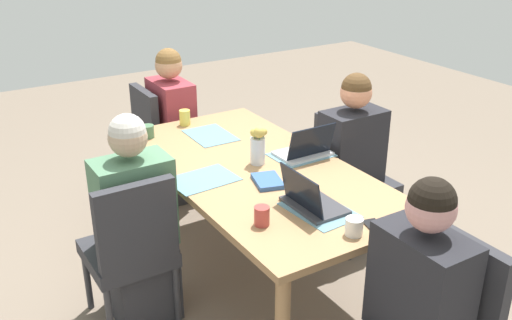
# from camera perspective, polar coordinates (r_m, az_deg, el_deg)

# --- Properties ---
(ground_plane) EXTENTS (10.00, 10.00, 0.00)m
(ground_plane) POSITION_cam_1_polar(r_m,az_deg,el_deg) (3.75, 0.00, -11.22)
(ground_plane) COLOR #756656
(dining_table) EXTENTS (1.95, 0.98, 0.75)m
(dining_table) POSITION_cam_1_polar(r_m,az_deg,el_deg) (3.41, 0.00, -1.96)
(dining_table) COLOR #9E754C
(dining_table) RESTS_ON ground_plane
(chair_head_right_left_near) EXTENTS (0.44, 0.44, 0.90)m
(chair_head_right_left_near) POSITION_cam_1_polar(r_m,az_deg,el_deg) (4.55, -9.26, 2.18)
(chair_head_right_left_near) COLOR #2D2D33
(chair_head_right_left_near) RESTS_ON ground_plane
(person_head_right_left_near) EXTENTS (0.40, 0.36, 1.19)m
(person_head_right_left_near) POSITION_cam_1_polar(r_m,az_deg,el_deg) (4.52, -8.11, 2.45)
(person_head_right_left_near) COLOR #2D2D33
(person_head_right_left_near) RESTS_ON ground_plane
(chair_near_left_mid) EXTENTS (0.44, 0.44, 0.90)m
(chair_near_left_mid) POSITION_cam_1_polar(r_m,az_deg,el_deg) (4.00, 9.14, -0.93)
(chair_near_left_mid) COLOR #2D2D33
(chair_near_left_mid) RESTS_ON ground_plane
(person_near_left_mid) EXTENTS (0.36, 0.40, 1.19)m
(person_near_left_mid) POSITION_cam_1_polar(r_m,az_deg,el_deg) (3.90, 9.19, -1.15)
(person_near_left_mid) COLOR #2D2D33
(person_near_left_mid) RESTS_ON ground_plane
(chair_far_left_far) EXTENTS (0.44, 0.44, 0.90)m
(chair_far_left_far) POSITION_cam_1_polar(r_m,az_deg,el_deg) (3.18, -12.05, -8.12)
(chair_far_left_far) COLOR #2D2D33
(chair_far_left_far) RESTS_ON ground_plane
(person_far_left_far) EXTENTS (0.36, 0.40, 1.19)m
(person_far_left_far) POSITION_cam_1_polar(r_m,az_deg,el_deg) (3.24, -11.56, -6.84)
(person_far_left_far) COLOR #2D2D33
(person_far_left_far) RESTS_ON ground_plane
(flower_vase) EXTENTS (0.10, 0.10, 0.24)m
(flower_vase) POSITION_cam_1_polar(r_m,az_deg,el_deg) (3.39, 0.18, 1.55)
(flower_vase) COLOR silver
(flower_vase) RESTS_ON dining_table
(placemat_head_right_left_near) EXTENTS (0.36, 0.26, 0.00)m
(placemat_head_right_left_near) POSITION_cam_1_polar(r_m,az_deg,el_deg) (3.86, -4.47, 2.42)
(placemat_head_right_left_near) COLOR slate
(placemat_head_right_left_near) RESTS_ON dining_table
(placemat_near_left_mid) EXTENTS (0.27, 0.36, 0.00)m
(placemat_near_left_mid) POSITION_cam_1_polar(r_m,az_deg,el_deg) (3.56, 4.44, 0.50)
(placemat_near_left_mid) COLOR slate
(placemat_near_left_mid) RESTS_ON dining_table
(placemat_far_left_far) EXTENTS (0.28, 0.38, 0.00)m
(placemat_far_left_far) POSITION_cam_1_polar(r_m,az_deg,el_deg) (3.25, -5.18, -1.89)
(placemat_far_left_far) COLOR slate
(placemat_far_left_far) RESTS_ON dining_table
(placemat_head_left_right_near) EXTENTS (0.38, 0.28, 0.00)m
(placemat_head_left_right_near) POSITION_cam_1_polar(r_m,az_deg,el_deg) (2.94, 6.26, -4.86)
(placemat_head_left_right_near) COLOR slate
(placemat_head_left_right_near) RESTS_ON dining_table
(laptop_head_left_right_near) EXTENTS (0.32, 0.22, 0.21)m
(laptop_head_left_right_near) POSITION_cam_1_polar(r_m,az_deg,el_deg) (2.93, 5.38, -3.96)
(laptop_head_left_right_near) COLOR #38383D
(laptop_head_left_right_near) RESTS_ON dining_table
(laptop_near_left_mid) EXTENTS (0.22, 0.32, 0.21)m
(laptop_near_left_mid) POSITION_cam_1_polar(r_m,az_deg,el_deg) (3.53, 4.83, 1.01)
(laptop_near_left_mid) COLOR silver
(laptop_near_left_mid) RESTS_ON dining_table
(coffee_mug_near_left) EXTENTS (0.08, 0.08, 0.08)m
(coffee_mug_near_left) POSITION_cam_1_polar(r_m,az_deg,el_deg) (2.74, 9.54, -6.42)
(coffee_mug_near_left) COLOR white
(coffee_mug_near_left) RESTS_ON dining_table
(coffee_mug_near_right) EXTENTS (0.08, 0.08, 0.08)m
(coffee_mug_near_right) POSITION_cam_1_polar(r_m,az_deg,el_deg) (3.87, -10.50, 2.76)
(coffee_mug_near_right) COLOR #47704C
(coffee_mug_near_right) RESTS_ON dining_table
(coffee_mug_centre_left) EXTENTS (0.07, 0.07, 0.09)m
(coffee_mug_centre_left) POSITION_cam_1_polar(r_m,az_deg,el_deg) (2.77, 0.57, -5.47)
(coffee_mug_centre_left) COLOR #AD3D38
(coffee_mug_centre_left) RESTS_ON dining_table
(coffee_mug_centre_right) EXTENTS (0.07, 0.07, 0.11)m
(coffee_mug_centre_right) POSITION_cam_1_polar(r_m,az_deg,el_deg) (4.05, -6.96, 4.13)
(coffee_mug_centre_right) COLOR #DBC64C
(coffee_mug_centre_right) RESTS_ON dining_table
(book_red_cover) EXTENTS (0.23, 0.19, 0.03)m
(book_red_cover) POSITION_cam_1_polar(r_m,az_deg,el_deg) (3.19, 1.14, -2.06)
(book_red_cover) COLOR #335693
(book_red_cover) RESTS_ON dining_table
(phone_black) EXTENTS (0.16, 0.11, 0.01)m
(phone_black) POSITION_cam_1_polar(r_m,az_deg,el_deg) (2.82, 11.57, -6.44)
(phone_black) COLOR black
(phone_black) RESTS_ON dining_table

